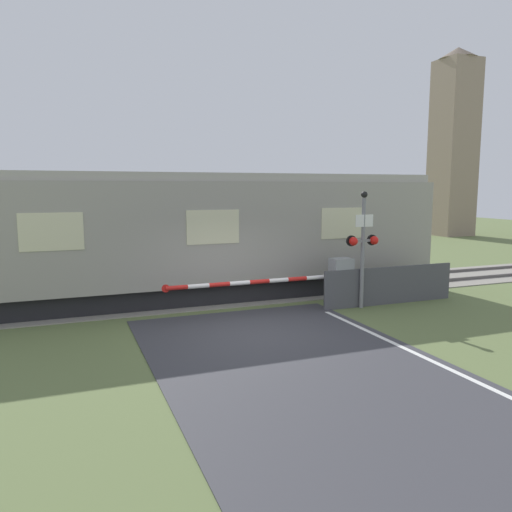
# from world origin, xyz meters

# --- Properties ---
(ground_plane) EXTENTS (80.00, 80.00, 0.00)m
(ground_plane) POSITION_xyz_m (0.00, 0.00, 0.00)
(ground_plane) COLOR #5B6B3D
(track_bed) EXTENTS (36.00, 3.20, 0.13)m
(track_bed) POSITION_xyz_m (0.00, 4.01, 0.02)
(track_bed) COLOR gray
(track_bed) RESTS_ON ground_plane
(train) EXTENTS (15.05, 2.77, 3.78)m
(train) POSITION_xyz_m (-0.23, 4.01, 1.94)
(train) COLOR black
(train) RESTS_ON ground_plane
(crossing_barrier) EXTENTS (5.38, 0.44, 1.40)m
(crossing_barrier) POSITION_xyz_m (2.81, 1.45, 0.73)
(crossing_barrier) COLOR gray
(crossing_barrier) RESTS_ON ground_plane
(signal_post) EXTENTS (0.97, 0.26, 3.27)m
(signal_post) POSITION_xyz_m (3.65, 1.13, 1.87)
(signal_post) COLOR gray
(signal_post) RESTS_ON ground_plane
(distant_building) EXTENTS (2.70, 2.70, 12.84)m
(distant_building) POSITION_xyz_m (21.65, 17.46, 6.50)
(distant_building) COLOR gray
(distant_building) RESTS_ON ground_plane
(roadside_fence) EXTENTS (4.32, 0.06, 1.10)m
(roadside_fence) POSITION_xyz_m (4.67, 1.24, 0.55)
(roadside_fence) COLOR #4C4C51
(roadside_fence) RESTS_ON ground_plane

